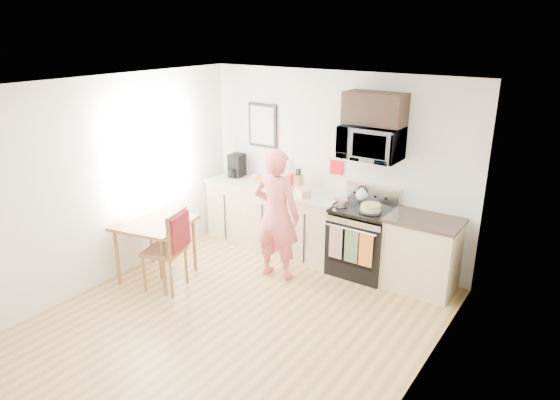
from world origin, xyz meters
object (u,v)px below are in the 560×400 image
Objects in this scene: range at (362,242)px; person at (276,215)px; dining_table at (155,228)px; microwave at (371,143)px; chair at (174,240)px; cake at (371,208)px.

person is at bearing -140.54° from range.
range reaches higher than dining_table.
microwave reaches higher than dining_table.
microwave is 0.87× the size of dining_table.
person is 1.57m from dining_table.
person is 1.98× the size of dining_table.
dining_table is at bearing 151.77° from chair.
chair is (0.43, -0.09, -0.02)m from dining_table.
chair reaches higher than dining_table.
dining_table is (-2.14, -1.64, 0.27)m from range.
chair is at bearing 43.96° from person.
cake reaches higher than dining_table.
person is at bearing -136.69° from microwave.
range is at bearing 29.54° from chair.
microwave is at bearing 31.21° from chair.
microwave is at bearing 90.06° from range.
chair is (-1.70, -1.73, 0.24)m from range.
range is 3.79× the size of cake.
dining_table is at bearing -142.53° from range.
person is 1.32m from chair.
microwave is 2.48× the size of cake.
cake is at bearing 25.81° from chair.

